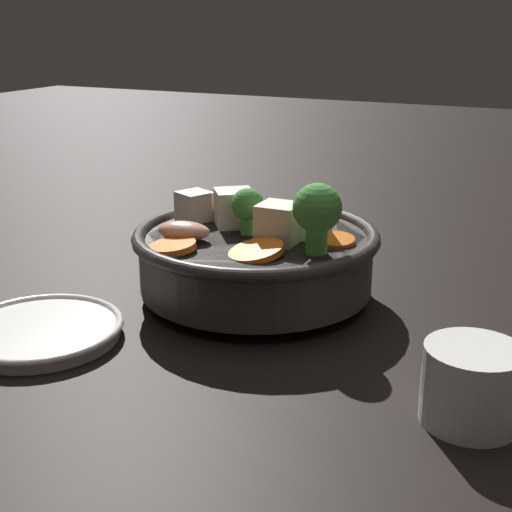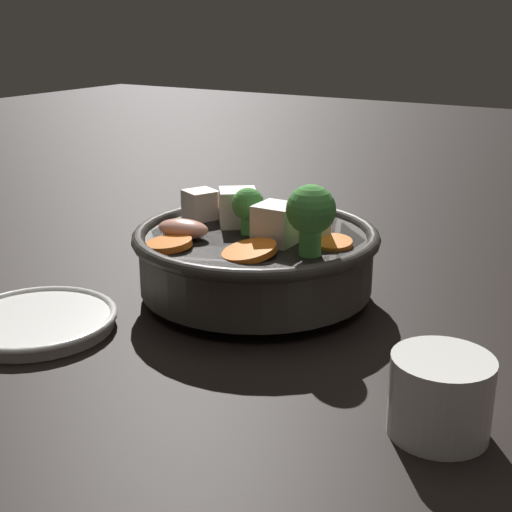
# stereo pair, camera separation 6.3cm
# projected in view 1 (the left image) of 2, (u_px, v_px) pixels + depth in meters

# --- Properties ---
(ground_plane) EXTENTS (3.00, 3.00, 0.00)m
(ground_plane) POSITION_uv_depth(u_px,v_px,m) (256.00, 296.00, 0.65)
(ground_plane) COLOR black
(stirfry_bowl) EXTENTS (0.22, 0.22, 0.12)m
(stirfry_bowl) POSITION_uv_depth(u_px,v_px,m) (256.00, 253.00, 0.63)
(stirfry_bowl) COLOR #38332D
(stirfry_bowl) RESTS_ON ground_plane
(side_saucer) EXTENTS (0.13, 0.13, 0.01)m
(side_saucer) POSITION_uv_depth(u_px,v_px,m) (41.00, 330.00, 0.56)
(side_saucer) COLOR white
(side_saucer) RESTS_ON ground_plane
(tea_cup) EXTENTS (0.06, 0.06, 0.05)m
(tea_cup) POSITION_uv_depth(u_px,v_px,m) (472.00, 384.00, 0.44)
(tea_cup) COLOR white
(tea_cup) RESTS_ON ground_plane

